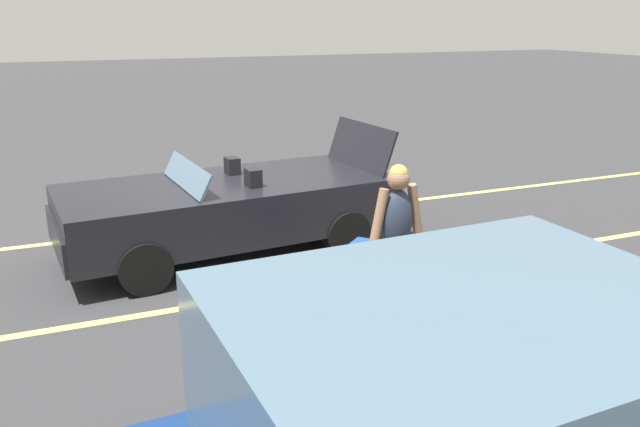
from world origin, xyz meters
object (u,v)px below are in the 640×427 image
suitcase_large_black (496,295)px  traveler_person (396,239)px  convertible_car (214,210)px  suitcase_small_carryon (433,278)px  suitcase_medium_bright (361,271)px

suitcase_large_black → traveler_person: 1.13m
convertible_car → suitcase_small_carryon: (-1.83, 2.27, -0.34)m
convertible_car → suitcase_medium_bright: (-1.14, 1.91, -0.28)m
suitcase_large_black → suitcase_small_carryon: 0.84m
suitcase_small_carryon → traveler_person: size_ratio=0.49×
suitcase_large_black → suitcase_small_carryon: bearing=49.8°
convertible_car → suitcase_small_carryon: convertible_car is taller
suitcase_medium_bright → suitcase_small_carryon: (-0.69, 0.36, -0.06)m
suitcase_large_black → traveler_person: traveler_person is taller
convertible_car → suitcase_medium_bright: convertible_car is taller
convertible_car → suitcase_large_black: size_ratio=5.78×
convertible_car → traveler_person: size_ratio=2.59×
traveler_person → suitcase_small_carryon: bearing=-66.4°
convertible_car → suitcase_small_carryon: size_ratio=5.29×
convertible_car → suitcase_small_carryon: bearing=123.8°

